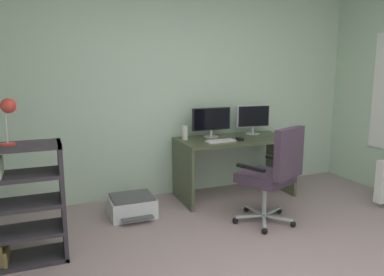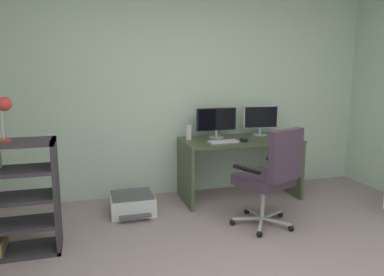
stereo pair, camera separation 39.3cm
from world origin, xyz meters
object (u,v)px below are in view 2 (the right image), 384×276
object	(u,v)px
keyboard	(223,142)
desk_lamp	(4,109)
computer_mouse	(244,140)
monitor_main	(216,121)
printer	(132,204)
desk	(240,155)
monitor_secondary	(261,118)
office_chair	(271,174)
desktop_speaker	(189,133)

from	to	relation	value
keyboard	desk_lamp	size ratio (longest dim) A/B	0.95
computer_mouse	desk_lamp	xyz separation A→B (m)	(-2.35, -0.63, 0.49)
monitor_main	printer	bearing A→B (deg)	-162.72
desk_lamp	printer	world-z (taller)	desk_lamp
desk_lamp	printer	size ratio (longest dim) A/B	0.74
desk	monitor_secondary	distance (m)	0.56
monitor_main	office_chair	world-z (taller)	monitor_main
desk	office_chair	size ratio (longest dim) A/B	1.38
monitor_main	monitor_secondary	size ratio (longest dim) A/B	1.11
office_chair	printer	bearing A→B (deg)	149.27
computer_mouse	printer	xyz separation A→B (m)	(-1.30, -0.01, -0.63)
desk	keyboard	bearing A→B (deg)	-151.87
monitor_main	monitor_secondary	bearing A→B (deg)	0.00
printer	monitor_secondary	bearing A→B (deg)	11.40
keyboard	printer	world-z (taller)	keyboard
monitor_secondary	computer_mouse	size ratio (longest dim) A/B	4.51
monitor_secondary	desktop_speaker	world-z (taller)	monitor_secondary
keyboard	office_chair	distance (m)	0.82
monitor_main	desk	bearing A→B (deg)	-35.25
desk	monitor_main	world-z (taller)	monitor_main
desktop_speaker	monitor_secondary	bearing A→B (deg)	2.87
office_chair	keyboard	bearing A→B (deg)	104.78
computer_mouse	office_chair	bearing A→B (deg)	-90.57
desk	printer	distance (m)	1.39
printer	desktop_speaker	bearing A→B (deg)	21.92
keyboard	office_chair	bearing A→B (deg)	-78.28
desk_lamp	monitor_main	bearing A→B (deg)	24.04
monitor_secondary	desk_lamp	distance (m)	2.90
desktop_speaker	office_chair	size ratio (longest dim) A/B	0.17
monitor_secondary	computer_mouse	xyz separation A→B (m)	(-0.37, -0.33, -0.20)
desktop_speaker	desk	bearing A→B (deg)	-11.45
desk	printer	bearing A→B (deg)	-172.84
monitor_main	printer	size ratio (longest dim) A/B	1.02
desktop_speaker	printer	xyz separation A→B (m)	(-0.72, -0.29, -0.70)
keyboard	printer	bearing A→B (deg)	178.23
desk_lamp	desk	bearing A→B (deg)	18.24
desktop_speaker	desk_lamp	distance (m)	2.03
printer	desk	bearing A→B (deg)	7.16
computer_mouse	desk_lamp	size ratio (longest dim) A/B	0.28
monitor_secondary	office_chair	xyz separation A→B (m)	(-0.41, -1.08, -0.39)
desk	desk_lamp	world-z (taller)	desk_lamp
monitor_secondary	office_chair	distance (m)	1.22
desk	desktop_speaker	bearing A→B (deg)	168.55
monitor_main	desk_lamp	size ratio (longest dim) A/B	1.39
monitor_secondary	keyboard	xyz separation A→B (m)	(-0.61, -0.31, -0.20)
monitor_main	desk_lamp	world-z (taller)	desk_lamp
office_chair	desk	bearing A→B (deg)	86.11
desk_lamp	office_chair	bearing A→B (deg)	-3.23
desk_lamp	desktop_speaker	bearing A→B (deg)	27.05
monitor_secondary	desk	bearing A→B (deg)	-153.87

